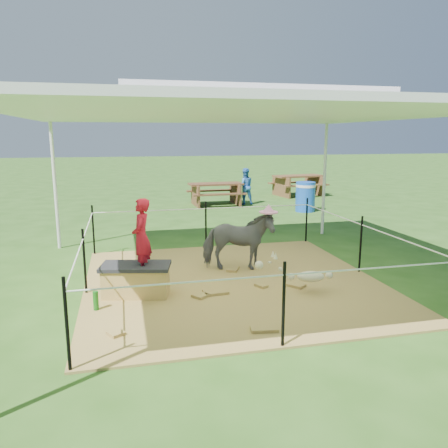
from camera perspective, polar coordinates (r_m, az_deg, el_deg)
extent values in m
plane|color=#2D5919|center=(7.08, 1.12, -7.70)|extent=(90.00, 90.00, 0.00)
cube|color=brown|center=(7.08, 1.12, -7.59)|extent=(4.60, 4.60, 0.03)
cylinder|color=silver|center=(9.63, -21.20, 4.58)|extent=(0.07, 0.07, 2.60)
cylinder|color=silver|center=(10.61, 12.97, 5.62)|extent=(0.07, 0.07, 2.60)
cube|color=white|center=(6.70, 1.21, 14.16)|extent=(6.30, 6.30, 0.08)
cube|color=white|center=(6.71, 1.22, 15.44)|extent=(3.30, 3.30, 0.22)
cylinder|color=black|center=(8.94, -16.70, -0.81)|extent=(0.04, 0.04, 1.00)
cylinder|color=black|center=(9.07, -2.39, -0.16)|extent=(0.04, 0.04, 1.00)
cylinder|color=black|center=(9.74, 10.73, 0.45)|extent=(0.04, 0.04, 1.00)
cylinder|color=black|center=(6.76, -17.76, -4.76)|extent=(0.04, 0.04, 1.00)
cylinder|color=black|center=(7.79, 17.41, -2.63)|extent=(0.04, 0.04, 1.00)
cylinder|color=black|center=(4.64, -19.83, -12.38)|extent=(0.04, 0.04, 1.00)
cylinder|color=black|center=(4.90, 7.79, -10.51)|extent=(0.04, 0.04, 1.00)
cylinder|color=white|center=(9.01, -2.40, 2.02)|extent=(4.50, 0.02, 0.02)
cylinder|color=white|center=(4.78, 7.90, -6.61)|extent=(4.50, 0.02, 0.02)
cylinder|color=white|center=(7.71, 17.57, -0.10)|extent=(0.02, 4.50, 0.02)
cylinder|color=white|center=(6.67, -17.94, -1.87)|extent=(0.02, 4.50, 0.02)
cube|color=#A67D3C|center=(6.55, -11.40, -7.36)|extent=(1.00, 0.65, 0.41)
cube|color=black|center=(6.48, -11.48, -5.42)|extent=(1.08, 0.71, 0.05)
imported|color=#B01123|center=(6.35, -10.76, -0.79)|extent=(0.35, 0.45, 1.11)
cylinder|color=#176516|center=(6.16, -16.40, -9.59)|extent=(0.09, 0.09, 0.26)
imported|color=#49494E|center=(7.51, 1.83, -2.27)|extent=(1.30, 0.79, 1.02)
cylinder|color=pink|center=(7.40, 1.86, 2.15)|extent=(0.32, 0.32, 0.15)
cylinder|color=blue|center=(13.84, 10.58, 3.52)|extent=(0.78, 0.78, 0.92)
cube|color=#50301B|center=(14.91, -1.10, 3.93)|extent=(1.84, 1.36, 0.75)
cube|color=brown|center=(17.52, 9.66, 4.99)|extent=(2.13, 1.67, 0.81)
imported|color=#387BD3|center=(15.05, 2.73, 4.94)|extent=(0.62, 0.49, 1.25)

